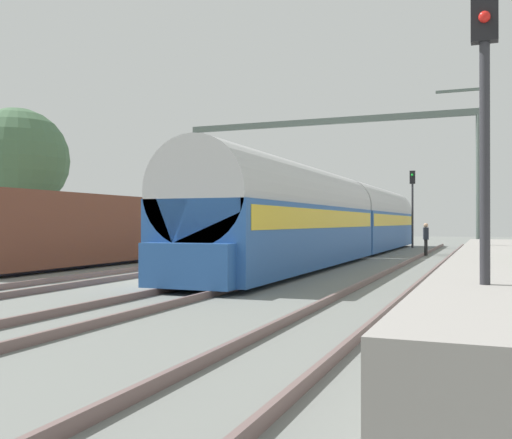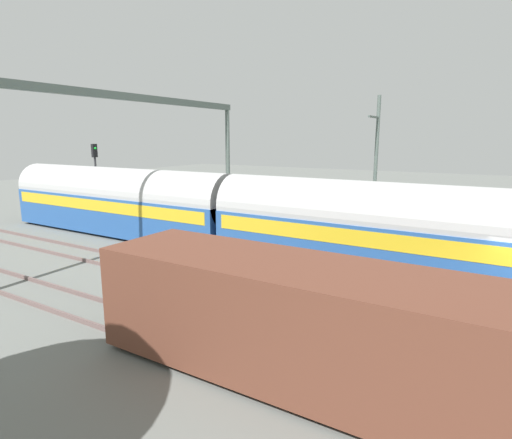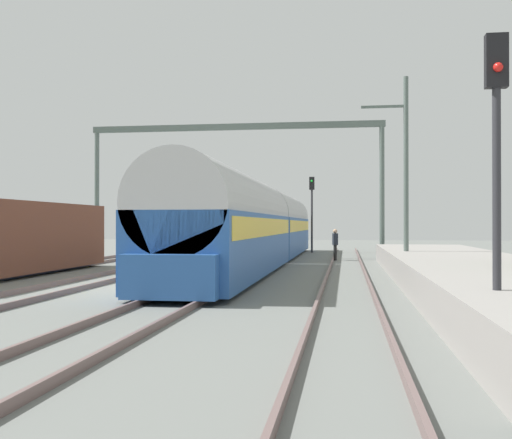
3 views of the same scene
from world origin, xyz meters
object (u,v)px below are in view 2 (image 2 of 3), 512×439
passenger_train (231,214)px  freight_car (355,336)px  person_crossing (220,215)px  railway_signal_far (96,172)px  catenary_gantry (129,133)px

passenger_train → freight_car: 12.58m
freight_car → person_crossing: 17.55m
freight_car → railway_signal_far: size_ratio=2.45×
freight_car → railway_signal_far: 24.21m
passenger_train → person_crossing: (3.69, 3.35, -0.94)m
person_crossing → railway_signal_far: railway_signal_far is taller
person_crossing → catenary_gantry: 7.73m
person_crossing → railway_signal_far: (-1.77, 9.20, 2.36)m
freight_car → person_crossing: bearing=45.6°
catenary_gantry → railway_signal_far: bearing=63.0°
person_crossing → catenary_gantry: size_ratio=0.10×
passenger_train → person_crossing: passenger_train is taller
passenger_train → railway_signal_far: railway_signal_far is taller
railway_signal_far → catenary_gantry: 9.31m
passenger_train → railway_signal_far: size_ratio=6.19×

